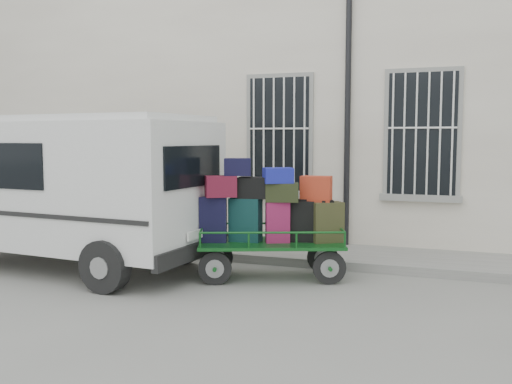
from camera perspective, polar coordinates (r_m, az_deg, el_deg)
The scene contains 5 objects.
ground at distance 8.59m, azimuth -1.10°, elevation -9.24°, with size 80.00×80.00×0.00m, color slate.
building at distance 13.62m, azimuth 7.20°, elevation 8.83°, with size 24.00×5.15×6.00m.
sidewalk at distance 10.61m, azimuth 3.13°, elevation -6.01°, with size 24.00×1.70×0.15m, color slate.
luggage_cart at distance 8.80m, azimuth 1.43°, elevation -2.64°, with size 2.62×1.72×1.87m.
van at distance 10.01m, azimuth -18.46°, elevation 0.96°, with size 5.18×2.63×2.52m.
Camera 1 is at (2.95, -7.77, 2.17)m, focal length 40.00 mm.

